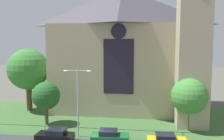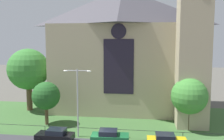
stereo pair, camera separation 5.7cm
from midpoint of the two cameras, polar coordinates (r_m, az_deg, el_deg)
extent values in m
plane|color=#56544C|center=(37.51, -0.23, -11.04)|extent=(160.00, 160.00, 0.00)
cube|color=#3D6633|center=(35.63, -0.67, -11.99)|extent=(120.00, 20.00, 0.01)
cube|color=tan|center=(42.18, 2.42, 0.62)|extent=(22.00, 12.00, 14.00)
pyramid|color=#47444C|center=(42.36, 2.49, 14.20)|extent=(22.00, 12.00, 6.00)
cube|color=black|center=(36.12, 1.57, 0.77)|extent=(4.40, 0.16, 8.00)
cylinder|color=black|center=(35.98, 1.59, 8.88)|extent=(2.20, 0.15, 2.20)
cube|color=tan|center=(34.45, 18.01, 2.35)|extent=(4.00, 4.00, 18.00)
cylinder|color=black|center=(29.98, -0.07, -13.38)|extent=(32.64, 0.05, 0.05)
cylinder|color=black|center=(32.21, -15.02, -13.22)|extent=(0.06, 0.07, 1.10)
cylinder|color=black|center=(30.17, -0.07, -14.37)|extent=(0.06, 0.07, 1.10)
cylinder|color=black|center=(30.26, 15.96, -14.55)|extent=(0.07, 0.07, 1.10)
cylinder|color=brown|center=(43.64, -18.35, -5.93)|extent=(0.91, 0.91, 4.34)
sphere|color=#387F33|center=(42.91, -18.57, 0.19)|extent=(6.71, 6.71, 6.71)
cylinder|color=#4C3823|center=(34.00, 17.15, -10.79)|extent=(0.47, 0.47, 2.72)
sphere|color=#428C38|center=(33.23, 17.33, -5.69)|extent=(4.62, 4.62, 4.62)
cylinder|color=brown|center=(35.76, -14.69, -9.97)|extent=(0.46, 0.46, 2.59)
sphere|color=#235B23|center=(35.10, -14.82, -5.70)|extent=(3.79, 3.79, 3.79)
cylinder|color=#B2B2B7|center=(29.79, -7.81, -7.58)|extent=(0.16, 0.16, 8.16)
cylinder|color=#B2B2B7|center=(29.29, -9.25, -0.12)|extent=(1.40, 0.10, 0.10)
cylinder|color=#B2B2B7|center=(28.92, -6.59, -0.16)|extent=(1.40, 0.10, 0.10)
ellipsoid|color=white|center=(29.51, -10.55, -0.20)|extent=(0.57, 0.26, 0.20)
ellipsoid|color=white|center=(28.76, -5.23, -0.28)|extent=(0.57, 0.26, 0.20)
cube|color=black|center=(29.87, -12.89, -14.62)|extent=(4.23, 1.88, 0.70)
cube|color=black|center=(29.59, -12.55, -13.53)|extent=(2.03, 1.64, 0.55)
cylinder|color=black|center=(31.29, -14.84, -14.26)|extent=(0.64, 0.23, 0.64)
cylinder|color=black|center=(30.29, -9.56, -14.83)|extent=(0.64, 0.23, 0.64)
cube|color=#196033|center=(28.84, -0.40, -15.24)|extent=(4.28, 2.01, 0.70)
cube|color=black|center=(28.63, -0.81, -14.06)|extent=(2.08, 1.70, 0.55)
cylinder|color=black|center=(29.70, 2.69, -15.19)|extent=(0.65, 0.25, 0.64)
cylinder|color=black|center=(29.94, -3.14, -15.01)|extent=(0.65, 0.25, 0.64)
cube|color=black|center=(28.05, 12.11, -14.65)|extent=(2.05, 1.66, 0.55)
camera|label=1|loc=(0.03, -89.95, 0.01)|focal=39.93mm
camera|label=2|loc=(0.03, 90.05, -0.01)|focal=39.93mm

